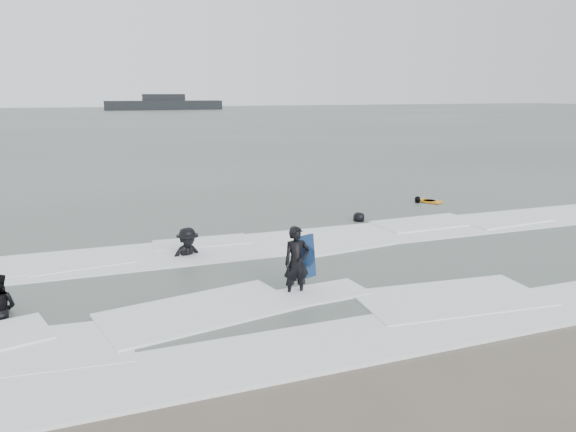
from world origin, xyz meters
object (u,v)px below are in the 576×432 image
object	(u,v)px
surfer_breaker	(188,258)
surfer_right_near	(417,204)
surfer_centre	(296,297)
surfer_right_far	(359,223)
surfer_wading	(0,318)
vessel_horizon	(164,104)

from	to	relation	value
surfer_breaker	surfer_right_near	xyz separation A→B (m)	(10.00, 4.19, 0.00)
surfer_centre	surfer_right_far	distance (m)	7.46
surfer_breaker	surfer_wading	bearing A→B (deg)	-161.77
surfer_centre	surfer_right_far	size ratio (longest dim) A/B	1.06
surfer_wading	vessel_horizon	size ratio (longest dim) A/B	0.05
surfer_centre	surfer_right_near	xyz separation A→B (m)	(8.31, 7.93, 0.00)
surfer_wading	surfer_breaker	distance (m)	5.12
surfer_right_near	surfer_centre	bearing A→B (deg)	-9.54
surfer_breaker	surfer_right_far	size ratio (longest dim) A/B	1.12
vessel_horizon	surfer_wading	bearing A→B (deg)	-99.77
surfer_right_far	vessel_horizon	xyz separation A→B (m)	(11.35, 122.43, 1.39)
surfer_breaker	surfer_right_far	xyz separation A→B (m)	(6.30, 2.13, 0.00)
surfer_wading	surfer_right_near	size ratio (longest dim) A/B	1.00
surfer_centre	surfer_wading	world-z (taller)	surfer_centre
surfer_breaker	vessel_horizon	bearing A→B (deg)	66.95
surfer_wading	vessel_horizon	world-z (taller)	vessel_horizon
surfer_right_near	vessel_horizon	bearing A→B (deg)	-146.85
surfer_right_near	vessel_horizon	world-z (taller)	vessel_horizon
surfer_right_near	surfer_breaker	bearing A→B (deg)	-30.49
surfer_centre	surfer_wading	bearing A→B (deg)	171.74
surfer_centre	surfer_right_near	distance (m)	11.49
surfer_centre	surfer_right_near	world-z (taller)	surfer_centre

